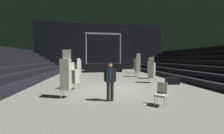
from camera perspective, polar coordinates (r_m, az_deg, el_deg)
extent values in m
cube|color=slate|center=(8.93, 1.85, -9.27)|extent=(22.00, 30.00, 0.10)
cube|color=black|center=(23.70, -4.60, 8.59)|extent=(22.00, 0.30, 8.00)
cube|color=black|center=(10.75, -33.65, -6.18)|extent=(0.75, 24.00, 0.45)
cube|color=black|center=(11.03, -37.26, -3.72)|extent=(0.75, 24.00, 0.45)
cube|color=black|center=(12.37, 30.19, -4.85)|extent=(0.75, 24.00, 0.45)
cube|color=black|center=(12.80, 32.89, -2.64)|extent=(0.75, 24.00, 0.45)
cube|color=black|center=(13.27, 35.40, -0.58)|extent=(0.75, 24.00, 0.45)
cube|color=black|center=(13.78, 37.72, 1.34)|extent=(0.75, 24.00, 0.45)
cube|color=black|center=(14.32, 39.88, 3.11)|extent=(0.75, 24.00, 0.45)
cube|color=black|center=(20.13, -3.90, -0.25)|extent=(5.33, 2.83, 1.17)
cylinder|color=#9EA0A8|center=(18.93, -11.03, 7.66)|extent=(0.16, 0.16, 4.24)
cylinder|color=#9EA0A8|center=(19.32, 3.56, 7.64)|extent=(0.16, 0.16, 4.24)
cube|color=#9EA0A8|center=(19.24, -3.69, 14.03)|extent=(5.03, 0.20, 0.20)
cylinder|color=black|center=(19.15, -10.33, 13.36)|extent=(0.18, 0.18, 0.22)
cylinder|color=black|center=(19.16, -5.89, 13.39)|extent=(0.18, 0.18, 0.22)
cylinder|color=black|center=(19.27, -1.48, 13.35)|extent=(0.18, 0.18, 0.22)
cylinder|color=black|center=(19.49, 2.85, 13.24)|extent=(0.18, 0.18, 0.22)
cylinder|color=black|center=(6.23, 0.01, -10.38)|extent=(0.15, 0.15, 0.87)
cylinder|color=black|center=(6.19, -1.64, -10.47)|extent=(0.15, 0.15, 0.87)
cube|color=silver|center=(6.01, -0.69, -3.68)|extent=(0.19, 0.11, 0.62)
cube|color=black|center=(6.07, -0.82, -3.61)|extent=(0.42, 0.26, 0.62)
cube|color=navy|center=(5.95, -0.58, -3.04)|extent=(0.06, 0.02, 0.39)
cylinder|color=black|center=(6.12, 1.34, -3.43)|extent=(0.10, 0.10, 0.57)
cylinder|color=black|center=(6.02, -3.01, -3.55)|extent=(0.10, 0.10, 0.57)
sphere|color=tan|center=(6.03, -0.82, 0.63)|extent=(0.20, 0.20, 0.20)
sphere|color=black|center=(6.03, -0.82, 1.16)|extent=(0.17, 0.17, 0.17)
cylinder|color=#B2B5BA|center=(11.49, 15.97, -5.24)|extent=(0.02, 0.02, 0.40)
cylinder|color=#B2B5BA|center=(11.37, 17.79, -5.36)|extent=(0.02, 0.02, 0.40)
cylinder|color=#B2B5BA|center=(11.14, 15.32, -5.51)|extent=(0.02, 0.02, 0.40)
cylinder|color=#B2B5BA|center=(11.01, 17.18, -5.64)|extent=(0.02, 0.02, 0.40)
cube|color=#B7B2A3|center=(11.22, 16.59, -4.21)|extent=(0.62, 0.62, 0.08)
cube|color=#B7B2A3|center=(11.21, 16.60, -3.78)|extent=(0.62, 0.62, 0.08)
cube|color=#B7B2A3|center=(11.20, 16.60, -3.35)|extent=(0.62, 0.62, 0.08)
cube|color=#B7B2A3|center=(11.19, 16.61, -2.92)|extent=(0.62, 0.62, 0.08)
cube|color=#B7B2A3|center=(11.18, 16.62, -2.48)|extent=(0.62, 0.62, 0.08)
cube|color=#B7B2A3|center=(11.17, 16.63, -2.05)|extent=(0.62, 0.62, 0.08)
cube|color=#B7B2A3|center=(11.16, 16.64, -1.62)|extent=(0.62, 0.62, 0.08)
cube|color=#B7B2A3|center=(11.15, 16.64, -1.18)|extent=(0.62, 0.62, 0.08)
cube|color=#B7B2A3|center=(11.15, 16.65, -0.75)|extent=(0.62, 0.62, 0.08)
cube|color=#B7B2A3|center=(11.14, 16.66, -0.31)|extent=(0.62, 0.62, 0.08)
cube|color=#B7B2A3|center=(11.13, 16.67, 0.13)|extent=(0.62, 0.62, 0.08)
cube|color=#B7B2A3|center=(11.13, 16.68, 0.56)|extent=(0.62, 0.62, 0.08)
cube|color=#B7B2A3|center=(11.13, 16.68, 1.00)|extent=(0.62, 0.62, 0.08)
cube|color=#B7B2A3|center=(11.12, 16.69, 1.44)|extent=(0.62, 0.62, 0.08)
cube|color=#B7B2A3|center=(10.93, 16.39, 2.84)|extent=(0.33, 0.32, 0.46)
cylinder|color=#B2B5BA|center=(13.32, 15.87, -4.03)|extent=(0.02, 0.02, 0.40)
cylinder|color=#B2B5BA|center=(13.63, 14.96, -3.84)|extent=(0.02, 0.02, 0.40)
cylinder|color=#B2B5BA|center=(13.54, 17.19, -3.93)|extent=(0.02, 0.02, 0.40)
cylinder|color=#B2B5BA|center=(13.85, 16.27, -3.75)|extent=(0.02, 0.02, 0.40)
cube|color=#B7B2A3|center=(13.55, 16.09, -2.87)|extent=(0.51, 0.51, 0.08)
cube|color=#B7B2A3|center=(13.55, 16.09, -2.51)|extent=(0.51, 0.51, 0.08)
cube|color=#B7B2A3|center=(13.54, 16.10, -2.16)|extent=(0.51, 0.51, 0.08)
cube|color=#B7B2A3|center=(13.53, 16.11, -1.80)|extent=(0.51, 0.51, 0.08)
cube|color=#B7B2A3|center=(13.52, 16.11, -1.44)|extent=(0.51, 0.51, 0.08)
cube|color=#B7B2A3|center=(13.51, 16.12, -1.08)|extent=(0.51, 0.51, 0.08)
cube|color=#B7B2A3|center=(13.51, 16.13, -0.72)|extent=(0.51, 0.51, 0.08)
cube|color=#B7B2A3|center=(13.50, 16.13, -0.36)|extent=(0.51, 0.51, 0.08)
cube|color=#B7B2A3|center=(13.50, 16.14, 0.00)|extent=(0.51, 0.51, 0.08)
cube|color=#B7B2A3|center=(13.49, 16.15, 0.36)|extent=(0.51, 0.51, 0.08)
cube|color=#B7B2A3|center=(13.49, 16.15, 0.72)|extent=(0.51, 0.51, 0.08)
cube|color=#B7B2A3|center=(13.48, 16.16, 1.08)|extent=(0.51, 0.51, 0.08)
cube|color=#B7B2A3|center=(13.48, 16.16, 1.44)|extent=(0.51, 0.51, 0.08)
cube|color=#B7B2A3|center=(13.48, 16.17, 1.80)|extent=(0.51, 0.51, 0.08)
cube|color=#B7B2A3|center=(13.48, 16.18, 2.16)|extent=(0.51, 0.51, 0.08)
cube|color=#B7B2A3|center=(13.58, 16.87, 3.31)|extent=(0.12, 0.41, 0.46)
cylinder|color=#B2B5BA|center=(17.72, 10.19, -2.08)|extent=(0.02, 0.02, 0.40)
cylinder|color=#B2B5BA|center=(18.00, 9.38, -1.98)|extent=(0.02, 0.02, 0.40)
cylinder|color=#B2B5BA|center=(17.97, 11.09, -2.01)|extent=(0.02, 0.02, 0.40)
cylinder|color=#B2B5BA|center=(18.25, 10.29, -1.91)|extent=(0.02, 0.02, 0.40)
cube|color=#B7B2A3|center=(17.96, 10.25, -1.22)|extent=(0.58, 0.58, 0.08)
cube|color=#B7B2A3|center=(17.95, 10.25, -0.95)|extent=(0.58, 0.58, 0.08)
cube|color=#B7B2A3|center=(17.95, 10.25, -0.68)|extent=(0.58, 0.58, 0.08)
cube|color=#B7B2A3|center=(17.94, 10.25, -0.41)|extent=(0.58, 0.58, 0.08)
cube|color=#B7B2A3|center=(17.94, 10.26, -0.14)|extent=(0.58, 0.58, 0.08)
cube|color=#B7B2A3|center=(17.93, 10.26, 0.13)|extent=(0.58, 0.58, 0.08)
cube|color=#B7B2A3|center=(17.93, 10.26, 0.40)|extent=(0.58, 0.58, 0.08)
cube|color=#B7B2A3|center=(17.92, 10.27, 0.67)|extent=(0.58, 0.58, 0.08)
cube|color=#B7B2A3|center=(17.92, 10.27, 0.94)|extent=(0.58, 0.58, 0.08)
cube|color=#B7B2A3|center=(17.91, 10.27, 1.21)|extent=(0.58, 0.58, 0.08)
cube|color=#B7B2A3|center=(17.91, 10.28, 1.49)|extent=(0.58, 0.58, 0.08)
cube|color=#B7B2A3|center=(17.91, 10.28, 1.76)|extent=(0.58, 0.58, 0.08)
cube|color=#B7B2A3|center=(17.91, 10.28, 2.03)|extent=(0.58, 0.58, 0.08)
cube|color=#B7B2A3|center=(17.90, 10.28, 2.30)|extent=(0.58, 0.58, 0.08)
cube|color=#B7B2A3|center=(17.90, 10.29, 2.57)|extent=(0.58, 0.58, 0.08)
cube|color=#B7B2A3|center=(17.90, 10.29, 2.85)|extent=(0.58, 0.58, 0.08)
cube|color=#B7B2A3|center=(17.90, 10.29, 3.12)|extent=(0.58, 0.58, 0.08)
cube|color=#B7B2A3|center=(17.90, 10.30, 3.39)|extent=(0.58, 0.58, 0.08)
cube|color=#B7B2A3|center=(18.03, 10.77, 4.25)|extent=(0.21, 0.39, 0.46)
cylinder|color=#B2B5BA|center=(8.91, -13.92, -7.76)|extent=(0.02, 0.02, 0.40)
cylinder|color=#B2B5BA|center=(8.62, -15.48, -8.17)|extent=(0.02, 0.02, 0.40)
cylinder|color=#B2B5BA|center=(9.14, -15.81, -7.50)|extent=(0.02, 0.02, 0.40)
cylinder|color=#B2B5BA|center=(8.86, -17.40, -7.89)|extent=(0.02, 0.02, 0.40)
cube|color=#B7B2A3|center=(8.83, -15.68, -6.29)|extent=(0.61, 0.61, 0.08)
cube|color=#B7B2A3|center=(8.82, -15.69, -5.74)|extent=(0.61, 0.61, 0.08)
cube|color=#B7B2A3|center=(8.81, -15.70, -5.20)|extent=(0.61, 0.61, 0.08)
cube|color=#B7B2A3|center=(8.79, -15.71, -4.65)|extent=(0.61, 0.61, 0.08)
cube|color=#B7B2A3|center=(8.78, -15.72, -4.10)|extent=(0.61, 0.61, 0.08)
cube|color=#B7B2A3|center=(8.77, -15.73, -3.55)|extent=(0.61, 0.61, 0.08)
cube|color=#B7B2A3|center=(8.76, -15.74, -3.00)|extent=(0.61, 0.61, 0.08)
cube|color=#B7B2A3|center=(8.75, -15.75, -2.45)|extent=(0.61, 0.61, 0.08)
cube|color=#B7B2A3|center=(8.74, -15.76, -1.89)|extent=(0.61, 0.61, 0.08)
cube|color=#B7B2A3|center=(8.74, -15.77, -1.34)|extent=(0.61, 0.61, 0.08)
cube|color=#B7B2A3|center=(8.84, -16.77, 0.47)|extent=(0.26, 0.37, 0.46)
cylinder|color=#B2B5BA|center=(6.91, -17.96, -11.15)|extent=(0.02, 0.02, 0.40)
cylinder|color=#B2B5BA|center=(7.04, -20.96, -10.96)|extent=(0.02, 0.02, 0.40)
cylinder|color=#B2B5BA|center=(7.26, -17.04, -10.41)|extent=(0.02, 0.02, 0.40)
cylinder|color=#B2B5BA|center=(7.38, -19.91, -10.25)|extent=(0.02, 0.02, 0.40)
cube|color=#B7B2A3|center=(7.09, -19.01, -8.79)|extent=(0.50, 0.50, 0.08)
cube|color=#B7B2A3|center=(7.07, -19.02, -8.11)|extent=(0.50, 0.50, 0.08)
cube|color=#B7B2A3|center=(7.06, -19.04, -7.44)|extent=(0.50, 0.50, 0.08)
cube|color=#B7B2A3|center=(7.04, -19.05, -6.76)|extent=(0.50, 0.50, 0.08)
cube|color=#B7B2A3|center=(7.03, -19.07, -6.08)|extent=(0.50, 0.50, 0.08)
cube|color=#B7B2A3|center=(7.01, -19.08, -5.39)|extent=(0.50, 0.50, 0.08)
cube|color=#B7B2A3|center=(7.00, -19.10, -4.70)|extent=(0.50, 0.50, 0.08)
cube|color=#B7B2A3|center=(6.99, -19.11, -4.01)|extent=(0.50, 0.50, 0.08)
cube|color=#B7B2A3|center=(6.98, -19.12, -3.32)|extent=(0.50, 0.50, 0.08)
cube|color=#B7B2A3|center=(6.97, -19.14, -2.63)|extent=(0.50, 0.50, 0.08)
cube|color=#B7B2A3|center=(6.96, -19.15, -1.93)|extent=(0.50, 0.50, 0.08)
cube|color=#B7B2A3|center=(6.95, -19.17, -1.23)|extent=(0.50, 0.50, 0.08)
cube|color=#B7B2A3|center=(6.95, -19.18, -0.54)|extent=(0.50, 0.50, 0.08)
cube|color=#B7B2A3|center=(6.94, -19.20, 0.16)|extent=(0.50, 0.50, 0.08)
cube|color=#B7B2A3|center=(6.94, -19.21, 0.86)|extent=(0.50, 0.50, 0.08)
cube|color=#B7B2A3|center=(6.93, -19.23, 1.57)|extent=(0.50, 0.50, 0.08)
cube|color=#B7B2A3|center=(6.93, -19.24, 2.27)|extent=(0.50, 0.50, 0.08)
cube|color=#B7B2A3|center=(6.93, -19.26, 2.97)|extent=(0.50, 0.50, 0.08)
cube|color=#B7B2A3|center=(7.12, -18.79, 5.19)|extent=(0.41, 0.11, 0.46)
cylinder|color=#B2B5BA|center=(12.18, -16.02, -4.74)|extent=(0.02, 0.02, 0.40)
cylinder|color=#B2B5BA|center=(12.48, -14.97, -4.52)|extent=(0.02, 0.02, 0.40)
cylinder|color=#B2B5BA|center=(11.96, -14.56, -4.87)|extent=(0.02, 0.02, 0.40)
cylinder|color=#B2B5BA|center=(12.26, -13.52, -4.64)|extent=(0.02, 0.02, 0.40)
cube|color=#B7B2A3|center=(12.19, -14.79, -3.57)|extent=(0.60, 0.60, 0.08)
cube|color=#B7B2A3|center=(12.18, -14.79, -3.17)|extent=(0.60, 0.60, 0.08)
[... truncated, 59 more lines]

